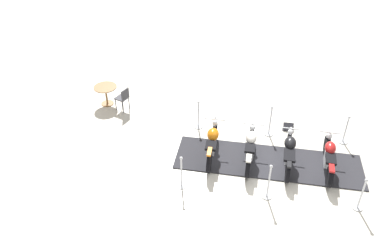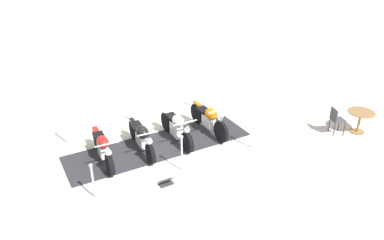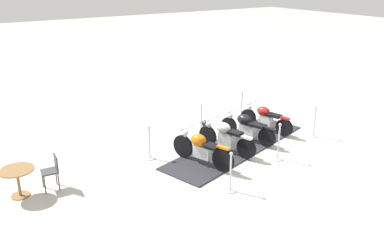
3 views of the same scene
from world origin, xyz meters
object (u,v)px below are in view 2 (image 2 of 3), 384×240
object	(u,v)px
motorcycle_cream	(177,127)
motorcycle_black	(142,137)
stanchion_right_mid	(182,159)
info_placard	(166,182)
stanchion_left_mid	(141,115)
stanchion_left_front	(67,133)
stanchion_left_rear	(203,102)
cafe_table	(360,117)
stanchion_right_rear	(253,138)
cafe_chair_near_table	(336,119)
stanchion_right_front	(94,187)
motorcycle_copper	(209,119)
motorcycle_maroon	(103,148)

from	to	relation	value
motorcycle_cream	motorcycle_black	bearing A→B (deg)	-88.70
stanchion_right_mid	info_placard	world-z (taller)	stanchion_right_mid
stanchion_left_mid	info_placard	size ratio (longest dim) A/B	2.73
stanchion_left_front	info_placard	world-z (taller)	stanchion_left_front
stanchion_left_rear	stanchion_left_mid	world-z (taller)	stanchion_left_mid
stanchion_left_mid	cafe_table	distance (m)	7.14
motorcycle_black	stanchion_right_rear	bearing A→B (deg)	67.32
stanchion_left_rear	cafe_chair_near_table	world-z (taller)	stanchion_left_rear
info_placard	stanchion_right_mid	bearing A→B (deg)	-151.38
stanchion_right_front	motorcycle_black	bearing A→B (deg)	-36.17
motorcycle_copper	info_placard	size ratio (longest dim) A/B	4.95
stanchion_right_rear	cafe_chair_near_table	size ratio (longest dim) A/B	1.16
stanchion_left_rear	cafe_chair_near_table	distance (m)	4.54
cafe_chair_near_table	stanchion_left_front	bearing A→B (deg)	176.30
stanchion_right_mid	motorcycle_black	bearing A→B (deg)	38.04
motorcycle_maroon	info_placard	xyz separation A→B (m)	(-1.43, -1.54, -0.41)
motorcycle_black	cafe_table	xyz separation A→B (m)	(-0.40, -7.00, 0.05)
stanchion_right_rear	info_placard	bearing A→B (deg)	112.48
stanchion_left_mid	info_placard	distance (m)	3.38
stanchion_left_front	stanchion_right_front	xyz separation A→B (m)	(-2.83, -0.81, -0.06)
cafe_table	cafe_chair_near_table	world-z (taller)	cafe_chair_near_table
motorcycle_cream	info_placard	distance (m)	2.22
motorcycle_black	stanchion_left_front	world-z (taller)	stanchion_left_front
stanchion_left_rear	cafe_chair_near_table	xyz separation A→B (m)	(-2.61, -3.71, 0.17)
motorcycle_maroon	stanchion_left_rear	size ratio (longest dim) A/B	1.90
motorcycle_cream	stanchion_left_rear	xyz separation A→B (m)	(1.95, -1.35, -0.15)
info_placard	motorcycle_maroon	bearing A→B (deg)	-58.69
stanchion_right_front	stanchion_left_mid	distance (m)	3.81
stanchion_right_front	stanchion_left_rear	size ratio (longest dim) A/B	0.93
stanchion_left_front	stanchion_right_front	bearing A→B (deg)	-164.14
motorcycle_black	stanchion_left_rear	world-z (taller)	stanchion_left_rear
motorcycle_maroon	stanchion_right_front	xyz separation A→B (m)	(-1.57, 0.25, -0.16)
motorcycle_copper	motorcycle_cream	bearing A→B (deg)	-91.04
stanchion_left_rear	cafe_table	world-z (taller)	stanchion_left_rear
info_placard	cafe_chair_near_table	distance (m)	5.95
stanchion_right_rear	stanchion_left_front	size ratio (longest dim) A/B	0.98
motorcycle_black	stanchion_right_mid	distance (m)	1.55
cafe_table	info_placard	bearing A→B (deg)	101.49
motorcycle_maroon	cafe_table	world-z (taller)	motorcycle_maroon
stanchion_right_rear	motorcycle_black	bearing A→B (deg)	80.36
stanchion_left_front	stanchion_left_mid	xyz separation A→B (m)	(0.66, -2.32, 0.03)
stanchion_right_mid	stanchion_left_rear	size ratio (longest dim) A/B	1.03
motorcycle_copper	stanchion_right_mid	xyz separation A→B (m)	(-1.85, 1.29, -0.16)
motorcycle_black	motorcycle_copper	size ratio (longest dim) A/B	1.00
motorcycle_black	stanchion_left_mid	world-z (taller)	stanchion_left_mid
motorcycle_black	stanchion_left_front	xyz separation A→B (m)	(0.96, 2.18, -0.13)
stanchion_right_front	cafe_table	distance (m)	8.50
stanchion_right_mid	cafe_table	xyz separation A→B (m)	(0.82, -6.04, 0.19)
motorcycle_copper	info_placard	xyz separation A→B (m)	(-2.37, 1.82, -0.46)
cafe_table	motorcycle_maroon	bearing A→B (deg)	89.35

